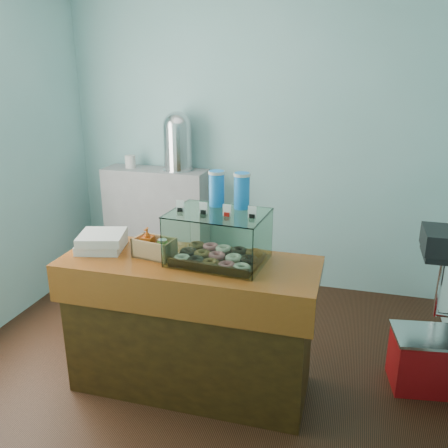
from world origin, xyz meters
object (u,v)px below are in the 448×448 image
(counter, at_px, (190,324))
(display_case, at_px, (221,234))
(red_cooler, at_px, (426,360))
(coffee_urn, at_px, (178,140))

(counter, xyz_separation_m, display_case, (0.18, 0.08, 0.61))
(counter, height_order, display_case, display_case)
(red_cooler, bearing_deg, counter, -173.19)
(display_case, height_order, red_cooler, display_case)
(display_case, height_order, coffee_urn, coffee_urn)
(red_cooler, bearing_deg, display_case, -174.33)
(counter, bearing_deg, display_case, 22.97)
(coffee_urn, bearing_deg, red_cooler, -28.71)
(coffee_urn, xyz_separation_m, red_cooler, (2.16, -1.18, -1.19))
(counter, xyz_separation_m, coffee_urn, (-0.66, 1.59, 0.93))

